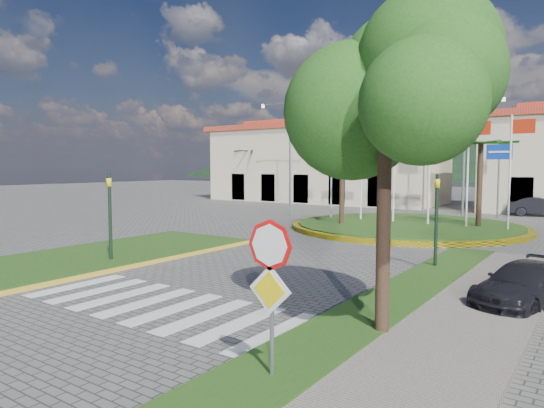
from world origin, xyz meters
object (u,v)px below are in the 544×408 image
Objects in this scene: car_dark_a at (379,199)px; car_dark_b at (542,207)px; car_side_right at (524,284)px; roundabout_island at (407,226)px; deciduous_tree at (386,77)px; white_van at (388,199)px; stop_sign at (270,274)px.

car_dark_a is 0.86× the size of car_dark_b.
car_side_right is (14.77, -26.39, -0.07)m from car_dark_a.
roundabout_island is 15.43m from car_dark_a.
deciduous_tree is 1.40× the size of white_van.
white_van is at bearing 108.75° from stop_sign.
white_van is 0.81m from car_dark_a.
car_dark_b is at bearing 65.39° from roundabout_island.
car_side_right is at bearing -141.32° from car_dark_a.
white_van is at bearing -89.97° from car_dark_a.
car_dark_b reaches higher than car_dark_a.
white_van is 1.34× the size of car_side_right.
roundabout_island reaches higher than stop_sign.
car_dark_a is at bearing 93.96° from white_van.
deciduous_tree reaches higher than car_side_right.
stop_sign is 35.79m from car_dark_a.
roundabout_island is 14.95m from white_van.
white_van is 11.95m from car_dark_b.
deciduous_tree reaches higher than stop_sign.
stop_sign reaches higher than car_dark_a.
stop_sign is at bearing -147.88° from white_van.
deciduous_tree is 28.98m from car_dark_b.
car_dark_a is (-7.27, 13.60, 0.42)m from roundabout_island.
roundabout_island is 14.83m from car_side_right.
roundabout_island is at bearing 151.49° from car_dark_b.
car_side_right is at bearing -138.61° from white_van.
roundabout_island reaches higher than car_dark_a.
car_dark_b is (12.60, -1.97, 0.07)m from car_dark_a.
car_dark_a is at bearing 112.64° from deciduous_tree.
deciduous_tree is 1.68× the size of car_dark_b.
roundabout_island is at bearing -140.95° from white_van.
white_van is at bearing 77.23° from car_dark_b.
roundabout_island is 18.55m from deciduous_tree.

